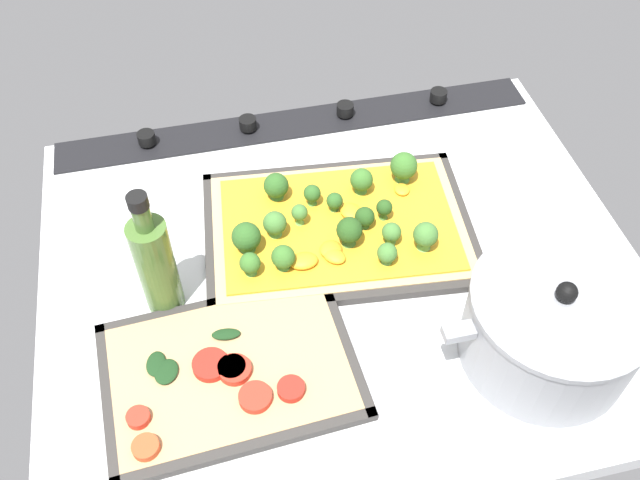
{
  "coord_description": "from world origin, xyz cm",
  "views": [
    {
      "loc": [
        15.88,
        56.44,
        73.89
      ],
      "look_at": [
        2.82,
        -1.05,
        4.89
      ],
      "focal_mm": 38.87,
      "sensor_mm": 36.0,
      "label": 1
    }
  ],
  "objects_px": {
    "baking_tray_front": "(338,230)",
    "baking_tray_back": "(230,372)",
    "broccoli_pizza": "(337,223)",
    "veggie_pizza_back": "(228,372)",
    "oil_bottle": "(155,263)",
    "cooking_pot": "(552,326)"
  },
  "relations": [
    {
      "from": "baking_tray_front",
      "to": "baking_tray_back",
      "type": "bearing_deg",
      "value": 46.76
    },
    {
      "from": "baking_tray_front",
      "to": "broccoli_pizza",
      "type": "relative_size",
      "value": 1.07
    },
    {
      "from": "veggie_pizza_back",
      "to": "oil_bottle",
      "type": "relative_size",
      "value": 1.46
    },
    {
      "from": "broccoli_pizza",
      "to": "baking_tray_back",
      "type": "height_order",
      "value": "broccoli_pizza"
    },
    {
      "from": "veggie_pizza_back",
      "to": "oil_bottle",
      "type": "xyz_separation_m",
      "value": [
        0.06,
        -0.13,
        0.07
      ]
    },
    {
      "from": "baking_tray_front",
      "to": "baking_tray_back",
      "type": "height_order",
      "value": "same"
    },
    {
      "from": "baking_tray_back",
      "to": "broccoli_pizza",
      "type": "bearing_deg",
      "value": -132.99
    },
    {
      "from": "baking_tray_front",
      "to": "oil_bottle",
      "type": "height_order",
      "value": "oil_bottle"
    },
    {
      "from": "broccoli_pizza",
      "to": "baking_tray_front",
      "type": "bearing_deg",
      "value": -148.17
    },
    {
      "from": "cooking_pot",
      "to": "baking_tray_front",
      "type": "bearing_deg",
      "value": -51.48
    },
    {
      "from": "cooking_pot",
      "to": "baking_tray_back",
      "type": "bearing_deg",
      "value": -8.1
    },
    {
      "from": "baking_tray_front",
      "to": "broccoli_pizza",
      "type": "bearing_deg",
      "value": 31.83
    },
    {
      "from": "baking_tray_front",
      "to": "baking_tray_back",
      "type": "xyz_separation_m",
      "value": [
        0.18,
        0.19,
        0.0
      ]
    },
    {
      "from": "baking_tray_back",
      "to": "cooking_pot",
      "type": "bearing_deg",
      "value": 171.9
    },
    {
      "from": "baking_tray_front",
      "to": "broccoli_pizza",
      "type": "height_order",
      "value": "broccoli_pizza"
    },
    {
      "from": "broccoli_pizza",
      "to": "oil_bottle",
      "type": "height_order",
      "value": "oil_bottle"
    },
    {
      "from": "baking_tray_front",
      "to": "cooking_pot",
      "type": "relative_size",
      "value": 1.44
    },
    {
      "from": "baking_tray_back",
      "to": "cooking_pot",
      "type": "distance_m",
      "value": 0.38
    },
    {
      "from": "baking_tray_front",
      "to": "broccoli_pizza",
      "type": "xyz_separation_m",
      "value": [
        0.0,
        0.0,
        0.02
      ]
    },
    {
      "from": "baking_tray_back",
      "to": "veggie_pizza_back",
      "type": "distance_m",
      "value": 0.01
    },
    {
      "from": "baking_tray_back",
      "to": "veggie_pizza_back",
      "type": "xyz_separation_m",
      "value": [
        0.0,
        0.0,
        0.01
      ]
    },
    {
      "from": "broccoli_pizza",
      "to": "veggie_pizza_back",
      "type": "xyz_separation_m",
      "value": [
        0.18,
        0.19,
        -0.01
      ]
    }
  ]
}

